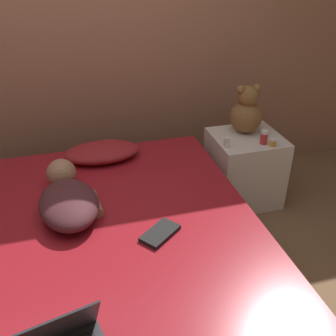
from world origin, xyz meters
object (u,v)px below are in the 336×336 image
teddy_bear (246,112)px  book (160,233)px  bottle_red (264,137)px  pillow (102,152)px  bottle_white (227,142)px  person_lying (68,197)px  bottle_amber (273,143)px

teddy_bear → book: size_ratio=1.51×
teddy_bear → bottle_red: size_ratio=3.60×
pillow → bottle_white: 0.90m
pillow → person_lying: bearing=-115.6°
pillow → teddy_bear: teddy_bear is taller
book → person_lying: bearing=140.4°
pillow → bottle_red: size_ratio=5.10×
book → bottle_amber: bearing=32.8°
pillow → teddy_bear: bearing=0.3°
bottle_red → bottle_amber: 0.07m
person_lying → book: size_ratio=2.76×
person_lying → bottle_white: person_lying is taller
pillow → bottle_amber: size_ratio=9.36×
bottle_white → bottle_amber: (0.33, -0.08, -0.01)m
bottle_white → bottle_red: bottle_red is taller
bottle_amber → bottle_white: bearing=166.5°
teddy_bear → person_lying: bearing=-157.7°
bottle_red → book: size_ratio=0.42×
teddy_bear → bottle_white: (-0.24, -0.21, -0.13)m
person_lying → teddy_bear: teddy_bear is taller
person_lying → bottle_white: bearing=13.1°
teddy_bear → bottle_red: teddy_bear is taller
person_lying → bottle_red: (1.43, 0.34, 0.05)m
pillow → bottle_amber: (1.20, -0.28, 0.05)m
pillow → book: size_ratio=2.14×
teddy_bear → book: bearing=-134.6°
bottle_white → teddy_bear: bearing=40.7°
bottle_red → book: bottle_red is taller
pillow → bottle_red: bearing=-11.0°
bottle_white → person_lying: bearing=-162.5°
person_lying → bottle_white: size_ratio=9.60×
pillow → bottle_red: bottle_red is taller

